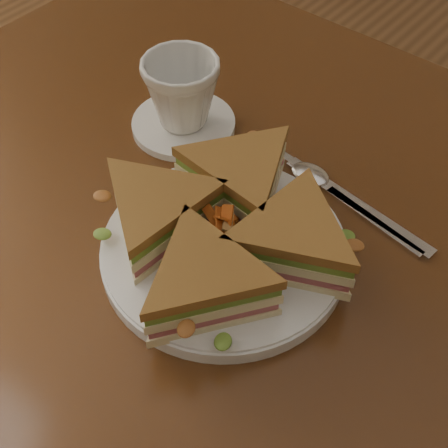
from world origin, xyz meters
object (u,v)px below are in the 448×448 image
Objects in this scene: table at (293,302)px; knife at (346,199)px; spoon at (325,185)px; sandwich_wedges at (224,227)px; saucer at (184,124)px; plate at (224,250)px; coffee_cup at (182,93)px.

table is 0.14m from knife.
spoon reaches higher than knife.
sandwich_wedges is 1.51× the size of knife.
saucer is at bearing 162.99° from table.
table is at bearing -82.19° from knife.
spoon is (0.03, 0.15, -0.04)m from sandwich_wedges.
sandwich_wedges is at bearing -104.40° from knife.
plate is 2.71× the size of coffee_cup.
knife is at bearing 5.55° from saucer.
sandwich_wedges reaches higher than knife.
table is 9.17× the size of saucer.
spoon is at bearing 21.50° from coffee_cup.
knife is at bearing 20.53° from coffee_cup.
plate is at bearing 90.00° from sandwich_wedges.
saucer is 0.05m from coffee_cup.
saucer is at bearing -167.94° from knife.
saucer is (-0.23, 0.07, 0.10)m from table.
plate is 1.19× the size of knife.
coffee_cup is (0.00, 0.00, 0.05)m from saucer.
spoon is (-0.03, 0.09, 0.10)m from table.
plate is 0.15m from spoon.
knife is at bearing 91.29° from table.
table is 0.14m from spoon.
sandwich_wedges is at bearing -136.07° from table.
knife is (0.06, 0.15, -0.01)m from plate.
coffee_cup is at bearing 143.27° from sandwich_wedges.
coffee_cup is (-0.17, 0.13, 0.05)m from plate.
table is 0.29m from coffee_cup.
knife is 0.23m from saucer.
knife is at bearing 69.09° from sandwich_wedges.
knife is 1.64× the size of saucer.
sandwich_wedges reaches higher than spoon.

